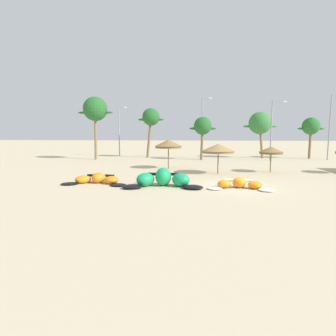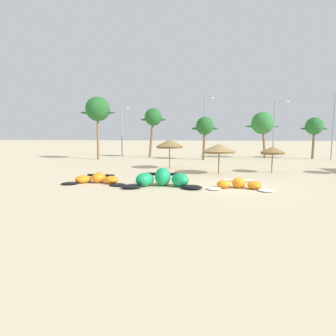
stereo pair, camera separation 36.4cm
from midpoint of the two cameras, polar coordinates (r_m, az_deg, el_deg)
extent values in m
plane|color=beige|center=(20.29, 14.39, -3.72)|extent=(260.00, 260.00, 0.00)
ellipsoid|color=black|center=(21.66, -19.15, -3.00)|extent=(1.51, 1.37, 0.16)
ellipsoid|color=orange|center=(21.97, -16.61, -2.20)|extent=(1.56, 1.61, 0.58)
ellipsoid|color=orange|center=(21.77, -13.62, -1.92)|extent=(1.05, 1.27, 0.79)
ellipsoid|color=orange|center=(21.13, -11.06, -2.40)|extent=(1.54, 1.60, 0.58)
ellipsoid|color=black|center=(20.24, -9.82, -3.40)|extent=(1.53, 1.40, 0.16)
cylinder|color=black|center=(22.15, -13.21, -1.49)|extent=(2.16, 0.24, 0.20)
cube|color=black|center=(21.65, -13.74, -1.97)|extent=(0.79, 0.47, 0.04)
ellipsoid|color=black|center=(19.13, -6.99, -3.80)|extent=(1.77, 1.63, 0.26)
ellipsoid|color=#199E5B|center=(19.77, -4.27, -2.37)|extent=(1.72, 1.82, 0.97)
ellipsoid|color=#199E5B|center=(19.93, -0.56, -1.79)|extent=(1.24, 1.51, 1.30)
ellipsoid|color=#199E5B|center=(19.60, 3.06, -2.45)|extent=(1.79, 1.83, 0.97)
ellipsoid|color=black|center=(18.85, 5.50, -3.94)|extent=(1.70, 1.50, 0.26)
cylinder|color=black|center=(20.41, -0.47, -1.26)|extent=(2.43, 0.38, 0.22)
cube|color=black|center=(19.79, -0.59, -1.85)|extent=(0.91, 0.57, 0.04)
ellipsoid|color=white|center=(18.89, 10.01, -4.18)|extent=(1.23, 1.17, 0.15)
ellipsoid|color=orange|center=(19.52, 11.96, -3.27)|extent=(1.36, 1.37, 0.54)
ellipsoid|color=orange|center=(19.80, 14.90, -2.93)|extent=(0.99, 1.08, 0.73)
ellipsoid|color=orange|center=(19.67, 17.90, -3.38)|extent=(1.32, 1.35, 0.54)
ellipsoid|color=white|center=(19.14, 20.06, -4.36)|extent=(1.31, 1.26, 0.15)
cylinder|color=white|center=(20.14, 14.84, -2.51)|extent=(1.96, 0.31, 0.18)
cube|color=white|center=(19.70, 14.92, -2.98)|extent=(0.73, 0.41, 0.04)
cylinder|color=brown|center=(29.57, 0.68, 2.19)|extent=(0.10, 0.10, 2.39)
cone|color=olive|center=(29.48, 0.68, 5.20)|extent=(2.93, 2.93, 0.71)
cylinder|color=brown|center=(29.49, 0.68, 4.32)|extent=(2.78, 2.78, 0.20)
cylinder|color=brown|center=(26.05, 10.82, 1.11)|extent=(0.10, 0.10, 2.14)
cone|color=#9E7F4C|center=(25.94, 10.89, 4.19)|extent=(3.06, 3.06, 0.66)
cylinder|color=olive|center=(25.97, 10.87, 3.24)|extent=(2.91, 2.91, 0.20)
cylinder|color=brown|center=(28.34, 21.00, 1.08)|extent=(0.10, 0.10, 1.98)
cone|color=olive|center=(28.25, 21.11, 3.60)|extent=(2.28, 2.28, 0.52)
cylinder|color=brown|center=(28.27, 21.08, 2.87)|extent=(2.16, 2.16, 0.20)
cylinder|color=#7F6647|center=(41.24, -13.98, 6.72)|extent=(0.49, 0.36, 7.20)
sphere|color=#236028|center=(41.36, -14.04, 11.71)|extent=(3.42, 3.42, 3.42)
ellipsoid|color=#236028|center=(41.83, -15.80, 10.89)|extent=(2.39, 0.50, 0.36)
ellipsoid|color=#236028|center=(40.86, -12.20, 11.10)|extent=(2.39, 0.50, 0.36)
cylinder|color=brown|center=(43.24, -3.19, 6.31)|extent=(0.96, 0.36, 6.27)
sphere|color=#236028|center=(43.26, -2.81, 10.46)|extent=(2.67, 2.67, 2.67)
ellipsoid|color=#236028|center=(43.43, -4.22, 9.91)|extent=(1.87, 0.50, 0.36)
ellipsoid|color=#236028|center=(43.07, -1.39, 9.95)|extent=(1.87, 0.50, 0.36)
cylinder|color=brown|center=(39.53, 7.71, 5.12)|extent=(0.49, 0.36, 4.82)
sphere|color=#236028|center=(39.52, 7.86, 8.61)|extent=(2.50, 2.50, 2.50)
ellipsoid|color=#236028|center=(39.51, 6.39, 8.09)|extent=(1.75, 0.50, 0.36)
ellipsoid|color=#236028|center=(39.54, 9.32, 8.04)|extent=(1.75, 0.50, 0.36)
cylinder|color=#7F6647|center=(44.31, 19.36, 5.31)|extent=(0.92, 0.36, 5.31)
sphere|color=#337A38|center=(44.27, 19.15, 8.76)|extent=(3.33, 3.33, 3.33)
ellipsoid|color=#337A38|center=(44.00, 17.41, 8.18)|extent=(2.33, 0.50, 0.36)
ellipsoid|color=#337A38|center=(44.55, 20.81, 8.03)|extent=(2.33, 0.50, 0.36)
cylinder|color=brown|center=(46.45, 27.97, 4.66)|extent=(0.37, 0.36, 4.83)
sphere|color=#286B2D|center=(46.44, 28.14, 7.64)|extent=(2.55, 2.55, 2.55)
ellipsoid|color=#286B2D|center=(46.08, 26.92, 7.24)|extent=(1.79, 0.50, 0.36)
ellipsoid|color=#286B2D|center=(46.81, 29.29, 7.09)|extent=(1.79, 0.50, 0.36)
cylinder|color=gray|center=(46.50, -9.31, 7.38)|extent=(0.18, 0.18, 8.05)
cylinder|color=gray|center=(46.54, -8.77, 12.17)|extent=(1.05, 0.10, 0.10)
ellipsoid|color=silver|center=(46.40, -8.14, 12.20)|extent=(0.56, 0.24, 0.20)
cylinder|color=gray|center=(42.00, 7.74, 8.13)|extent=(0.18, 0.18, 9.05)
cylinder|color=gray|center=(42.32, 8.61, 14.05)|extent=(1.10, 0.10, 0.10)
ellipsoid|color=silver|center=(42.34, 9.38, 14.03)|extent=(0.56, 0.24, 0.20)
cylinder|color=gray|center=(41.02, 21.22, 7.14)|extent=(0.18, 0.18, 8.19)
cylinder|color=gray|center=(41.44, 22.56, 12.54)|extent=(1.59, 0.10, 0.10)
ellipsoid|color=silver|center=(41.66, 23.64, 12.46)|extent=(0.56, 0.24, 0.20)
cylinder|color=gray|center=(45.10, 31.08, 7.12)|extent=(0.18, 0.18, 9.06)
camera|label=1|loc=(0.18, -89.53, 0.06)|focal=29.58mm
camera|label=2|loc=(0.18, 90.47, -0.06)|focal=29.58mm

